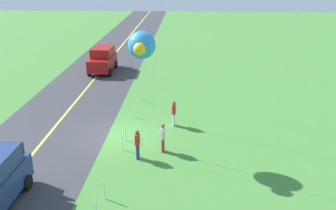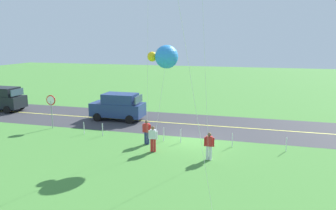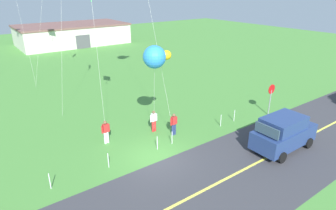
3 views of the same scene
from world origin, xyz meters
TOP-DOWN VIEW (x-y plane):
  - ground_plane at (0.00, 0.00)m, footprint 120.00×120.00m
  - asphalt_road at (0.00, -4.00)m, footprint 120.00×7.00m
  - road_centre_stripe at (0.00, -4.00)m, footprint 120.00×0.16m
  - car_parked_west_far at (-13.64, -3.76)m, footprint 4.40×2.12m
  - person_adult_near at (-1.56, 3.33)m, footprint 0.58×0.22m
  - person_adult_companion at (1.88, 2.90)m, footprint 0.58×0.22m
  - person_child_watcher at (2.71, 1.65)m, footprint 0.58×0.22m
  - kite_blue_mid at (1.39, 1.83)m, footprint 1.90×1.78m
  - fence_post_0 at (-5.87, 0.70)m, footprint 0.05×0.05m
  - fence_post_1 at (-2.66, 0.70)m, footprint 0.05×0.05m
  - fence_post_2 at (0.68, 0.70)m, footprint 0.05×0.05m
  - fence_post_3 at (1.85, 0.70)m, footprint 0.05×0.05m
  - fence_post_4 at (6.33, 0.70)m, footprint 0.05×0.05m

SIDE VIEW (x-z plane):
  - ground_plane at x=0.00m, z-range -0.10..0.00m
  - asphalt_road at x=0.00m, z-range 0.00..0.00m
  - road_centre_stripe at x=0.00m, z-range 0.00..0.01m
  - fence_post_0 at x=-5.87m, z-range 0.00..0.90m
  - fence_post_1 at x=-2.66m, z-range 0.00..0.90m
  - fence_post_2 at x=0.68m, z-range 0.00..0.90m
  - fence_post_3 at x=1.85m, z-range 0.00..0.90m
  - fence_post_4 at x=6.33m, z-range 0.00..0.90m
  - person_adult_near at x=-1.56m, z-range 0.06..1.66m
  - person_adult_companion at x=1.88m, z-range 0.06..1.66m
  - person_child_watcher at x=2.71m, z-range 0.06..1.66m
  - car_parked_west_far at x=-13.64m, z-range 0.03..2.27m
  - kite_blue_mid at x=1.39m, z-range 2.47..8.81m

